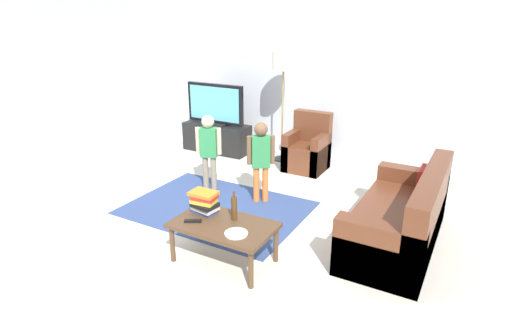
{
  "coord_description": "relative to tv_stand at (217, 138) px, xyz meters",
  "views": [
    {
      "loc": [
        2.4,
        -3.66,
        2.37
      ],
      "look_at": [
        0.0,
        0.6,
        0.65
      ],
      "focal_mm": 29.68,
      "sensor_mm": 36.0,
      "label": 1
    }
  ],
  "objects": [
    {
      "name": "ground",
      "position": [
        1.75,
        -2.3,
        -0.24
      ],
      "size": [
        7.8,
        7.8,
        0.0
      ],
      "primitive_type": "plane",
      "color": "beige"
    },
    {
      "name": "wall_back",
      "position": [
        1.75,
        0.7,
        1.11
      ],
      "size": [
        6.0,
        0.12,
        2.7
      ],
      "primitive_type": "cube",
      "color": "silver",
      "rests_on": "ground"
    },
    {
      "name": "wall_left",
      "position": [
        -1.25,
        -2.3,
        1.11
      ],
      "size": [
        0.12,
        6.0,
        2.7
      ],
      "primitive_type": "cube",
      "color": "silver",
      "rests_on": "ground"
    },
    {
      "name": "area_rug",
      "position": [
        1.32,
        -1.94,
        -0.24
      ],
      "size": [
        2.2,
        1.6,
        0.01
      ],
      "primitive_type": "cube",
      "color": "#33477A",
      "rests_on": "ground"
    },
    {
      "name": "tv_stand",
      "position": [
        0.0,
        0.0,
        0.0
      ],
      "size": [
        1.2,
        0.44,
        0.5
      ],
      "color": "black",
      "rests_on": "ground"
    },
    {
      "name": "tv",
      "position": [
        0.0,
        -0.02,
        0.6
      ],
      "size": [
        1.1,
        0.28,
        0.71
      ],
      "color": "black",
      "rests_on": "tv_stand"
    },
    {
      "name": "couch",
      "position": [
        3.56,
        -1.72,
        0.05
      ],
      "size": [
        0.8,
        1.8,
        0.86
      ],
      "color": "brown",
      "rests_on": "ground"
    },
    {
      "name": "armchair",
      "position": [
        1.76,
        -0.04,
        0.05
      ],
      "size": [
        0.6,
        0.6,
        0.9
      ],
      "color": "brown",
      "rests_on": "ground"
    },
    {
      "name": "floor_lamp",
      "position": [
        1.21,
        0.15,
        1.3
      ],
      "size": [
        0.36,
        0.36,
        1.78
      ],
      "color": "#262626",
      "rests_on": "ground"
    },
    {
      "name": "child_near_tv",
      "position": [
        0.88,
        -1.47,
        0.39
      ],
      "size": [
        0.33,
        0.2,
        1.06
      ],
      "color": "gray",
      "rests_on": "ground"
    },
    {
      "name": "child_center",
      "position": [
        1.7,
        -1.48,
        0.4
      ],
      "size": [
        0.31,
        0.23,
        1.07
      ],
      "color": "orange",
      "rests_on": "ground"
    },
    {
      "name": "coffee_table",
      "position": [
        2.07,
        -2.91,
        0.13
      ],
      "size": [
        1.0,
        0.6,
        0.42
      ],
      "color": "#513823",
      "rests_on": "ground"
    },
    {
      "name": "book_stack",
      "position": [
        1.77,
        -2.81,
        0.29
      ],
      "size": [
        0.29,
        0.24,
        0.23
      ],
      "color": "#334CA5",
      "rests_on": "coffee_table"
    },
    {
      "name": "bottle",
      "position": [
        2.12,
        -2.79,
        0.31
      ],
      "size": [
        0.06,
        0.06,
        0.31
      ],
      "color": "#4C3319",
      "rests_on": "coffee_table"
    },
    {
      "name": "tv_remote",
      "position": [
        1.79,
        -3.03,
        0.19
      ],
      "size": [
        0.17,
        0.12,
        0.02
      ],
      "primitive_type": "cube",
      "rotation": [
        0.0,
        0.0,
        0.5
      ],
      "color": "black",
      "rests_on": "coffee_table"
    },
    {
      "name": "plate",
      "position": [
        2.29,
        -3.03,
        0.18
      ],
      "size": [
        0.22,
        0.22,
        0.02
      ],
      "color": "white",
      "rests_on": "coffee_table"
    }
  ]
}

